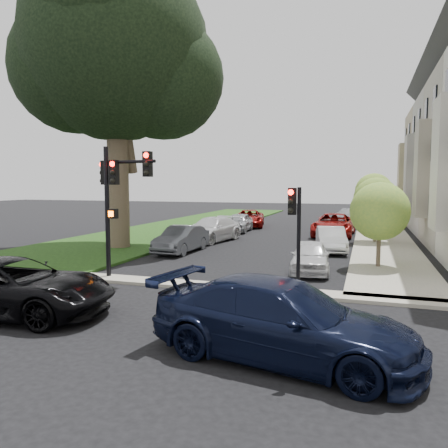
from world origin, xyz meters
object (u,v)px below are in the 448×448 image
(car_cross_far, at_px, (282,320))
(car_parked_8, at_px, (249,218))
(small_tree_a, at_px, (380,211))
(car_parked_4, at_px, (347,215))
(car_parked_2, at_px, (334,225))
(car_parked_7, at_px, (239,222))
(traffic_signal_secondary, at_px, (295,220))
(car_parked_6, at_px, (212,230))
(small_tree_c, at_px, (374,192))
(eucalyptus, at_px, (114,48))
(car_parked_0, at_px, (310,256))
(small_tree_b, at_px, (376,200))
(traffic_signal_main, at_px, (116,188))
(car_parked_5, at_px, (181,239))
(car_cross_near, at_px, (11,287))
(car_parked_1, at_px, (331,239))

(car_cross_far, bearing_deg, car_parked_8, 26.90)
(small_tree_a, bearing_deg, car_parked_4, 95.65)
(car_parked_4, bearing_deg, car_parked_8, -129.34)
(car_parked_2, height_order, car_parked_7, car_parked_2)
(traffic_signal_secondary, xyz_separation_m, car_parked_6, (-7.10, 11.55, -1.72))
(small_tree_c, distance_m, car_parked_4, 6.27)
(eucalyptus, height_order, car_cross_far, eucalyptus)
(car_parked_7, bearing_deg, small_tree_a, -54.79)
(traffic_signal_secondary, xyz_separation_m, car_parked_0, (0.07, 3.74, -1.83))
(car_parked_2, distance_m, car_parked_7, 7.18)
(traffic_signal_secondary, height_order, car_parked_0, traffic_signal_secondary)
(small_tree_b, height_order, car_parked_0, small_tree_b)
(small_tree_b, relative_size, car_cross_far, 0.71)
(eucalyptus, height_order, car_parked_7, eucalyptus)
(car_parked_7, bearing_deg, eucalyptus, -114.54)
(car_parked_2, bearing_deg, car_parked_0, -88.43)
(small_tree_b, relative_size, traffic_signal_secondary, 1.14)
(traffic_signal_main, bearing_deg, car_parked_5, 92.80)
(car_cross_far, relative_size, car_parked_8, 1.10)
(small_tree_c, bearing_deg, car_parked_7, -148.36)
(small_tree_c, distance_m, traffic_signal_secondary, 23.80)
(small_tree_b, bearing_deg, car_cross_far, -96.32)
(small_tree_a, distance_m, car_parked_5, 10.21)
(car_parked_0, bearing_deg, small_tree_b, 69.30)
(car_cross_far, distance_m, car_parked_4, 34.57)
(car_parked_5, bearing_deg, traffic_signal_main, -85.52)
(small_tree_b, bearing_deg, eucalyptus, -153.83)
(car_parked_2, xyz_separation_m, car_parked_4, (0.36, 12.06, -0.16))
(small_tree_b, relative_size, car_parked_2, 0.71)
(small_tree_b, bearing_deg, car_parked_7, 159.21)
(car_parked_6, bearing_deg, car_cross_near, -79.48)
(car_parked_6, distance_m, car_parked_7, 6.02)
(eucalyptus, bearing_deg, small_tree_c, 50.12)
(car_parked_5, distance_m, car_parked_8, 14.74)
(car_cross_far, bearing_deg, small_tree_a, -0.43)
(car_parked_1, bearing_deg, car_parked_2, 83.31)
(car_parked_2, bearing_deg, small_tree_b, -46.80)
(car_cross_near, bearing_deg, traffic_signal_main, -11.78)
(traffic_signal_main, height_order, car_parked_8, traffic_signal_main)
(small_tree_c, relative_size, car_parked_4, 1.03)
(car_parked_0, relative_size, car_parked_5, 0.89)
(car_cross_near, bearing_deg, car_parked_0, -47.57)
(traffic_signal_main, bearing_deg, car_parked_2, 67.69)
(car_parked_6, bearing_deg, traffic_signal_secondary, -47.67)
(car_parked_2, distance_m, car_parked_5, 12.35)
(car_parked_8, bearing_deg, car_parked_0, -79.10)
(car_cross_far, relative_size, car_parked_0, 1.49)
(car_parked_1, bearing_deg, car_parked_0, -103.38)
(traffic_signal_main, xyz_separation_m, traffic_signal_secondary, (6.81, -0.04, -1.02))
(car_cross_far, height_order, car_parked_4, car_cross_far)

